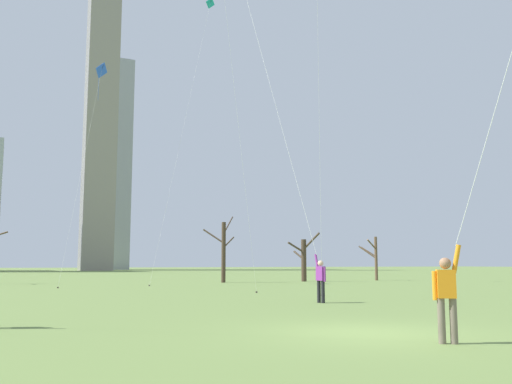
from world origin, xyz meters
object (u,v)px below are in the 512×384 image
kite_flyer_far_back_red (299,198)px  distant_kite_low_near_trees_teal (205,29)px  distant_kite_high_overhead_blue (99,81)px  bare_tree_right_of_center (304,258)px  kite_flyer_midfield_left_white (493,131)px  bare_tree_rightmost (223,250)px  bare_tree_leftmost (375,256)px

kite_flyer_far_back_red → distant_kite_low_near_trees_teal: size_ratio=0.85×
distant_kite_high_overhead_blue → bare_tree_right_of_center: bearing=1.5°
distant_kite_high_overhead_blue → bare_tree_right_of_center: 21.63m
kite_flyer_far_back_red → kite_flyer_midfield_left_white: bearing=-102.2°
distant_kite_high_overhead_blue → distant_kite_low_near_trees_teal: size_ratio=0.70×
bare_tree_rightmost → bare_tree_leftmost: 14.46m
bare_tree_rightmost → bare_tree_leftmost: bearing=-1.0°
distant_kite_low_near_trees_teal → kite_flyer_far_back_red: bearing=-98.0°
kite_flyer_far_back_red → bare_tree_right_of_center: 24.61m
kite_flyer_far_back_red → distant_kite_low_near_trees_teal: (2.98, 21.13, 16.31)m
kite_flyer_far_back_red → bare_tree_leftmost: size_ratio=5.15×
bare_tree_right_of_center → bare_tree_rightmost: 7.20m
kite_flyer_far_back_red → bare_tree_right_of_center: size_ratio=4.88×
bare_tree_rightmost → distant_kite_high_overhead_blue: bearing=-176.1°
distant_kite_high_overhead_blue → bare_tree_leftmost: (24.63, 0.46, -12.74)m
distant_kite_low_near_trees_teal → bare_tree_leftmost: 24.62m
distant_kite_high_overhead_blue → distant_kite_low_near_trees_teal: bearing=1.7°
kite_flyer_far_back_red → distant_kite_high_overhead_blue: kite_flyer_far_back_red is taller
bare_tree_right_of_center → bare_tree_rightmost: (-7.17, 0.26, 0.60)m
kite_flyer_far_back_red → distant_kite_low_near_trees_teal: bearing=82.0°
distant_kite_low_near_trees_teal → bare_tree_leftmost: size_ratio=6.05×
kite_flyer_midfield_left_white → distant_kite_high_overhead_blue: (-2.52, 33.46, 10.88)m
distant_kite_low_near_trees_teal → distant_kite_high_overhead_blue: bearing=-178.3°
kite_flyer_far_back_red → bare_tree_right_of_center: bearing=60.4°
kite_flyer_midfield_left_white → bare_tree_right_of_center: size_ratio=4.05×
kite_flyer_midfield_left_white → distant_kite_high_overhead_blue: size_ratio=1.01×
kite_flyer_far_back_red → distant_kite_low_near_trees_teal: distant_kite_low_near_trees_teal is taller
kite_flyer_far_back_red → bare_tree_rightmost: kite_flyer_far_back_red is taller
distant_kite_low_near_trees_teal → bare_tree_rightmost: 18.04m
bare_tree_right_of_center → bare_tree_leftmost: size_ratio=1.05×
distant_kite_low_near_trees_teal → bare_tree_leftmost: bearing=0.7°
kite_flyer_far_back_red → bare_tree_leftmost: kite_flyer_far_back_red is taller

